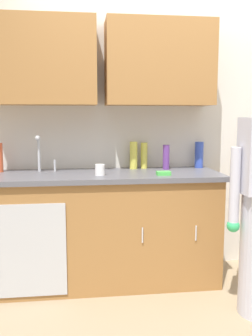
% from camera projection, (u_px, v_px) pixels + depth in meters
% --- Properties ---
extents(ground_plane, '(9.00, 9.00, 0.00)m').
position_uv_depth(ground_plane, '(189.00, 319.00, 2.62)').
color(ground_plane, '#998466').
extents(kitchen_wall_with_uppers, '(4.80, 0.44, 2.70)m').
position_uv_depth(kitchen_wall_with_uppers, '(146.00, 109.00, 3.38)').
color(kitchen_wall_with_uppers, beige).
rests_on(kitchen_wall_with_uppers, ground).
extents(counter_cabinet, '(1.90, 0.62, 0.90)m').
position_uv_depth(counter_cabinet, '(103.00, 230.00, 3.18)').
color(counter_cabinet, '#9E6B38').
rests_on(counter_cabinet, ground).
extents(countertop, '(1.96, 0.66, 0.04)m').
position_uv_depth(countertop, '(103.00, 175.00, 3.11)').
color(countertop, '#595960').
rests_on(countertop, counter_cabinet).
extents(sink, '(0.50, 0.36, 0.35)m').
position_uv_depth(sink, '(43.00, 176.00, 3.06)').
color(sink, '#B7BABF').
rests_on(sink, counter_cabinet).
extents(bottle_soap, '(0.07, 0.07, 0.24)m').
position_uv_depth(bottle_soap, '(134.00, 155.00, 3.34)').
color(bottle_soap, '#D8D14C').
rests_on(bottle_soap, countertop).
extents(bottle_dish_liquid, '(0.08, 0.08, 0.24)m').
position_uv_depth(bottle_dish_liquid, '(199.00, 155.00, 3.42)').
color(bottle_dish_liquid, '#334CB2').
rests_on(bottle_dish_liquid, countertop).
extents(bottle_water_short, '(0.06, 0.06, 0.22)m').
position_uv_depth(bottle_water_short, '(166.00, 157.00, 3.32)').
color(bottle_water_short, '#66388C').
rests_on(bottle_water_short, countertop).
extents(bottle_cleaner_spray, '(0.06, 0.06, 0.23)m').
position_uv_depth(bottle_cleaner_spray, '(144.00, 156.00, 3.37)').
color(bottle_cleaner_spray, '#D8D14C').
rests_on(bottle_cleaner_spray, countertop).
extents(cup_by_sink, '(0.08, 0.08, 0.09)m').
position_uv_depth(cup_by_sink, '(100.00, 170.00, 2.99)').
color(cup_by_sink, white).
rests_on(cup_by_sink, countertop).
extents(sponge, '(0.11, 0.07, 0.03)m').
position_uv_depth(sponge, '(163.00, 173.00, 3.00)').
color(sponge, '#4CBF4C').
rests_on(sponge, countertop).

